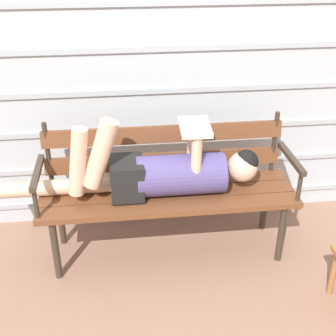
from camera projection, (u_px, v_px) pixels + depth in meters
name	position (u px, v px, depth m)	size (l,w,h in m)	color
ground_plane	(171.00, 265.00, 2.98)	(12.00, 12.00, 0.00)	#936B56
house_siding	(159.00, 48.00, 2.94)	(5.41, 0.08, 2.51)	#B2BCC6
park_bench	(167.00, 182.00, 2.93)	(1.62, 0.47, 0.88)	brown
reclining_person	(159.00, 172.00, 2.81)	(1.71, 0.26, 0.55)	#514784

